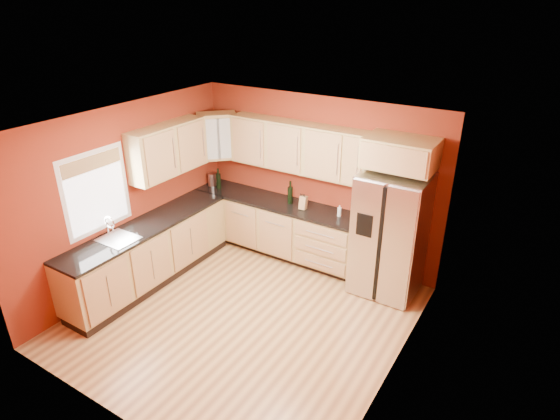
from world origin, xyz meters
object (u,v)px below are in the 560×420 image
Objects in this scene: wine_bottle_a at (218,178)px; knife_block at (303,203)px; refrigerator at (390,234)px; canister_left at (212,180)px; soap_dispenser at (339,211)px.

knife_block is (1.62, 0.03, -0.07)m from wine_bottle_a.
knife_block is (-1.40, 0.04, 0.13)m from refrigerator.
soap_dispenser is (2.38, 0.05, -0.02)m from canister_left.
refrigerator is 5.03× the size of wine_bottle_a.
wine_bottle_a is (-3.03, 0.01, 0.21)m from refrigerator.
knife_block is (1.80, -0.01, -0.01)m from canister_left.
refrigerator is at bearing -7.14° from soap_dispenser.
refrigerator is 0.84m from soap_dispenser.
canister_left is (-3.20, 0.05, 0.14)m from refrigerator.
canister_left is 1.80m from knife_block.
soap_dispenser is at bearing 1.85° from knife_block.
canister_left is at bearing 175.84° from knife_block.
knife_block is at bearing 178.21° from refrigerator.
knife_block reaches higher than soap_dispenser.
canister_left is 1.06× the size of knife_block.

